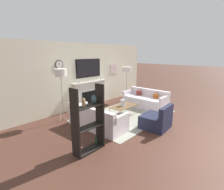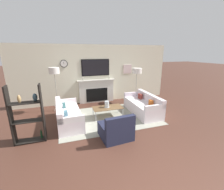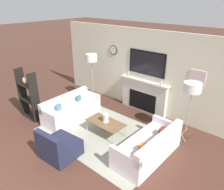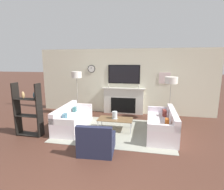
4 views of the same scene
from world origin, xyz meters
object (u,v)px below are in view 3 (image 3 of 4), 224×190
Objects in this scene: couch_left at (71,110)px; couch_right at (149,147)px; armchair at (59,148)px; coffee_table at (106,123)px; floor_lamp_right at (192,88)px; hurricane_candle at (106,118)px; floor_lamp_left at (91,59)px; shelf_unit at (29,95)px.

couch_left is 2.90m from couch_right.
armchair is (-1.65, -1.40, -0.03)m from couch_right.
coffee_table is (0.20, 1.45, 0.10)m from armchair.
couch_left is 1.02× the size of couch_right.
floor_lamp_right reaches higher than armchair.
floor_lamp_left is (-1.76, 1.22, 1.15)m from hurricane_candle.
shelf_unit is at bearing -107.25° from floor_lamp_left.
armchair is 0.56× the size of shelf_unit.
floor_lamp_right is at bearing 26.54° from shelf_unit.
floor_lamp_left is 3.59m from floor_lamp_right.
coffee_table is at bearing 82.31° from armchair.
armchair is 0.49× the size of floor_lamp_left.
hurricane_candle is 0.14× the size of floor_lamp_right.
coffee_table is at bearing 19.63° from shelf_unit.
hurricane_candle is at bearing 20.46° from shelf_unit.
floor_lamp_right is 1.05× the size of shelf_unit.
couch_right is 1.82m from floor_lamp_right.
armchair is 3.73× the size of hurricane_candle.
couch_right is 2.12× the size of armchair.
couch_left is 2.16× the size of armchair.
coffee_table is 0.70× the size of shelf_unit.
hurricane_candle is 2.60m from shelf_unit.
coffee_table is at bearing 2.27° from couch_left.
floor_lamp_right is (3.59, 0.00, -0.13)m from floor_lamp_left.
armchair is at bearing -97.69° from coffee_table.
shelf_unit is (-2.42, -0.90, 0.30)m from hurricane_candle.
hurricane_candle is at bearing -34.63° from floor_lamp_left.
coffee_table is at bearing -145.26° from floor_lamp_right.
floor_lamp_left is at bearing 145.37° from hurricane_candle.
couch_right reaches higher than couch_left.
armchair is at bearing -139.77° from couch_right.
floor_lamp_left is at bearing 120.51° from armchair.
couch_right reaches higher than hurricane_candle.
hurricane_candle is 2.43m from floor_lamp_left.
couch_right is at bearing -2.18° from coffee_table.
coffee_table is 0.13m from hurricane_candle.
shelf_unit is (-2.25, 0.58, 0.53)m from armchair.
armchair is at bearing -48.19° from couch_left.
couch_right is 1.04× the size of floor_lamp_left.
hurricane_candle is (-0.02, 0.03, 0.13)m from coffee_table.
coffee_table is 2.48m from floor_lamp_right.
couch_left is at bearing -177.73° from coffee_table.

